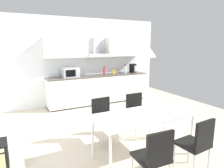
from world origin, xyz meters
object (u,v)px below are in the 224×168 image
dining_table (144,117)px  microwave (71,72)px  bottle_red (104,71)px  chair_near_left (155,154)px  pendant_lamp (146,50)px  chair_far_left (103,116)px  bottle_white (125,69)px  chair_near_right (198,141)px  coffee_maker (132,68)px  bottle_yellow (113,71)px  chair_far_right (136,110)px

dining_table → microwave: bearing=95.3°
bottle_red → chair_near_left: size_ratio=0.31×
bottle_red → pendant_lamp: pendant_lamp is taller
dining_table → chair_far_left: (-0.38, 0.76, -0.17)m
bottle_white → dining_table: bearing=-116.0°
bottle_white → microwave: bearing=178.3°
bottle_red → bottle_white: 0.74m
chair_near_right → pendant_lamp: bearing=116.6°
microwave → dining_table: size_ratio=0.29×
microwave → chair_near_left: 4.05m
pendant_lamp → coffee_maker: bearing=60.0°
bottle_white → bottle_red: bearing=171.5°
bottle_yellow → bottle_red: (-0.31, 0.03, 0.04)m
bottle_yellow → dining_table: bottle_yellow is taller
pendant_lamp → dining_table: bearing=90.0°
coffee_maker → chair_far_right: bearing=-121.1°
microwave → pendant_lamp: pendant_lamp is taller
bottle_yellow → bottle_white: size_ratio=0.61×
coffee_maker → bottle_white: (-0.33, -0.08, -0.02)m
bottle_red → bottle_yellow: bearing=-4.8°
coffee_maker → bottle_yellow: (-0.75, 0.00, -0.07)m
microwave → dining_table: 3.29m
microwave → coffee_maker: size_ratio=1.60×
chair_far_left → pendant_lamp: (0.38, -0.76, 1.27)m
bottle_yellow → chair_near_left: size_ratio=0.21×
bottle_yellow → bottle_red: size_ratio=0.68×
bottle_white → coffee_maker: bearing=13.7°
chair_far_left → chair_far_right: 0.76m
coffee_maker → bottle_red: 1.06m
bottle_yellow → chair_far_right: bottle_yellow is taller
chair_far_left → chair_near_right: bearing=-63.4°
bottle_red → bottle_white: bottle_white is taller
microwave → chair_far_right: size_ratio=0.55×
chair_far_left → pendant_lamp: bearing=-63.4°
dining_table → coffee_maker: bearing=60.0°
bottle_red → chair_far_right: bearing=-100.1°
bottle_yellow → chair_near_left: (-1.52, -4.05, -0.46)m
coffee_maker → pendant_lamp: (-1.89, -3.28, 0.73)m
microwave → bottle_yellow: bearing=1.2°
chair_near_left → chair_far_right: (0.76, 1.53, 0.00)m
bottle_red → pendant_lamp: 3.50m
chair_far_left → chair_far_right: same height
microwave → bottle_red: (1.13, 0.06, -0.02)m
dining_table → chair_near_left: 0.87m
microwave → bottle_yellow: size_ratio=2.60×
coffee_maker → bottle_red: (-1.06, 0.03, -0.03)m
chair_far_right → pendant_lamp: (-0.38, -0.76, 1.27)m
bottle_yellow → pendant_lamp: size_ratio=0.58×
microwave → chair_near_left: (-0.08, -4.02, -0.53)m
bottle_white → chair_far_left: size_ratio=0.35×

